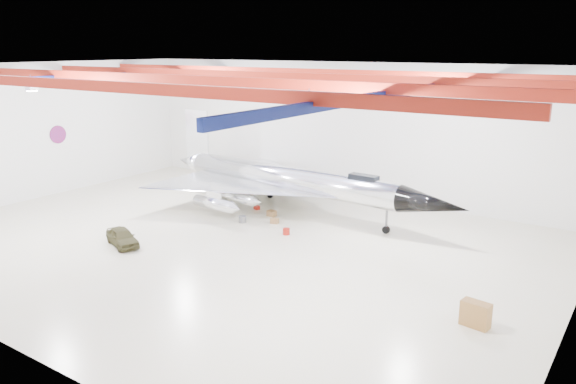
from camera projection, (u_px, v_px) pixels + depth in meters
The scene contains 15 objects.
floor at pixel (225, 242), 36.02m from camera, with size 40.00×40.00×0.00m, color beige.
wall_back at pixel (341, 129), 46.65m from camera, with size 40.00×40.00×0.00m, color silver.
wall_left at pixel (35, 131), 45.52m from camera, with size 30.00×30.00×0.00m, color silver.
ceiling at pixel (220, 67), 33.26m from camera, with size 40.00×40.00×0.00m, color #0A0F38.
ceiling_structure at pixel (221, 79), 33.43m from camera, with size 39.50×29.50×1.08m.
wall_roundel at pixel (58, 135), 47.21m from camera, with size 1.50×1.50×0.10m, color #B21414.
jet_aircraft at pixel (288, 182), 42.08m from camera, with size 25.95×15.69×7.07m.
jeep at pixel (122, 237), 35.28m from camera, with size 1.32×3.29×1.12m, color #3D3A1E.
desk at pixel (476, 314), 25.05m from camera, with size 1.27×0.64×1.17m, color brown.
toolbox_red at pixel (257, 208), 43.25m from camera, with size 0.41×0.33×0.29m, color #9C180F.
engine_drum at pixel (242, 219), 40.01m from camera, with size 0.53×0.53×0.48m, color #59595B.
parts_bin at pixel (275, 221), 39.81m from camera, with size 0.54×0.43×0.38m, color olive.
crate_small at pixel (240, 201), 45.16m from camera, with size 0.35×0.28×0.25m, color #59595B.
tool_chest at pixel (286, 231), 37.43m from camera, with size 0.47×0.47×0.43m, color #9C180F.
oil_barrel at pixel (272, 213), 41.51m from camera, with size 0.61×0.49×0.43m, color olive.
Camera 1 is at (22.47, -25.91, 12.16)m, focal length 35.00 mm.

